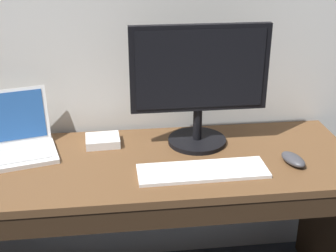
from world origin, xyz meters
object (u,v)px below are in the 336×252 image
Objects in this scene: wired_keyboard at (203,171)px; computer_mouse at (293,159)px; external_monitor at (199,82)px; external_drive_box at (103,141)px; laptop_white at (14,144)px.

wired_keyboard is 3.88× the size of computer_mouse.
external_drive_box is (-0.39, 0.04, -0.25)m from external_monitor.
laptop_white is at bearing -179.75° from external_monitor.
laptop_white is 2.90× the size of computer_mouse.
external_monitor reaches higher than laptop_white.
external_monitor is 1.13× the size of wired_keyboard.
external_monitor is 4.39× the size of computer_mouse.
external_monitor is 3.95× the size of external_drive_box.
laptop_white is 1.08m from computer_mouse.
computer_mouse is at bearing -11.02° from laptop_white.
wired_keyboard is 3.49× the size of external_drive_box.
external_drive_box is at bearing 173.77° from external_monitor.
external_drive_box is (-0.37, 0.28, 0.01)m from wired_keyboard.
wired_keyboard is at bearing -18.27° from laptop_white.
external_drive_box reaches higher than wired_keyboard.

